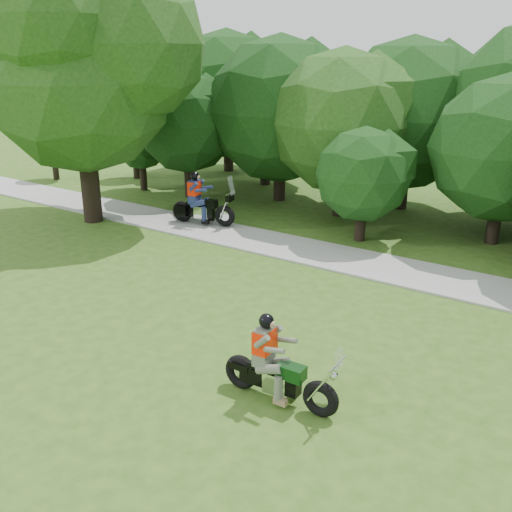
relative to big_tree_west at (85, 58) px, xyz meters
The scene contains 5 objects.
ground 13.82m from the big_tree_west, 33.03° to the right, with size 100.00×100.00×0.00m, color #2F5718.
walkway 12.05m from the big_tree_west, ahead, with size 60.00×2.20×0.06m, color gray.
big_tree_west is the anchor object (origin of this frame).
chopper_motorcycle 14.46m from the big_tree_west, 27.63° to the right, with size 2.32×0.62×1.66m.
touring_motorcycle 6.37m from the big_tree_west, 22.69° to the left, with size 2.47×1.13×1.90m.
Camera 1 is at (6.24, -6.86, 5.90)m, focal length 40.00 mm.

